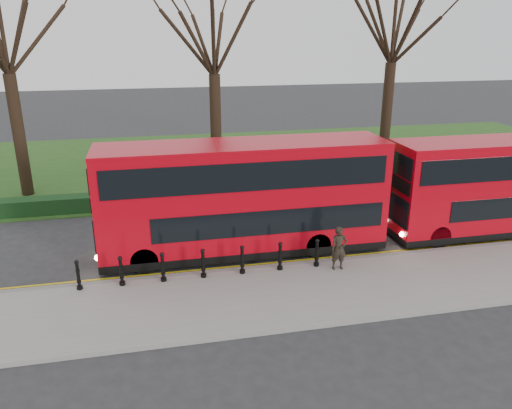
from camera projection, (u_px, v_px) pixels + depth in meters
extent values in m
plane|color=#28282B|center=(201.00, 264.00, 18.55)|extent=(120.00, 120.00, 0.00)
cube|color=gray|center=(211.00, 303.00, 15.76)|extent=(60.00, 4.00, 0.15)
cube|color=slate|center=(204.00, 274.00, 17.60)|extent=(60.00, 0.25, 0.16)
cube|color=#264A18|center=(176.00, 163.00, 32.37)|extent=(60.00, 18.00, 0.06)
cube|color=black|center=(186.00, 197.00, 24.69)|extent=(60.00, 0.90, 0.80)
cube|color=yellow|center=(203.00, 272.00, 17.90)|extent=(60.00, 0.10, 0.01)
cube|color=yellow|center=(203.00, 269.00, 18.09)|extent=(60.00, 0.10, 0.01)
cylinder|color=black|center=(19.00, 137.00, 25.15)|extent=(0.60, 0.60, 6.22)
cylinder|color=black|center=(216.00, 131.00, 27.17)|extent=(0.60, 0.60, 6.01)
cylinder|color=black|center=(386.00, 120.00, 29.07)|extent=(0.60, 0.60, 6.47)
cylinder|color=black|center=(78.00, 275.00, 16.27)|extent=(0.15, 0.15, 1.00)
cylinder|color=black|center=(121.00, 271.00, 16.54)|extent=(0.15, 0.15, 1.00)
cylinder|color=black|center=(163.00, 267.00, 16.81)|extent=(0.15, 0.15, 1.00)
cylinder|color=black|center=(203.00, 264.00, 17.08)|extent=(0.15, 0.15, 1.00)
cylinder|color=black|center=(242.00, 260.00, 17.35)|extent=(0.15, 0.15, 1.00)
cylinder|color=black|center=(280.00, 257.00, 17.62)|extent=(0.15, 0.15, 1.00)
cylinder|color=black|center=(317.00, 253.00, 17.89)|extent=(0.15, 0.15, 1.00)
cube|color=#B20411|center=(244.00, 195.00, 18.83)|extent=(10.77, 2.45, 3.97)
cube|color=black|center=(244.00, 244.00, 19.51)|extent=(10.79, 2.47, 0.29)
cube|color=black|center=(272.00, 222.00, 18.09)|extent=(8.62, 0.04, 0.93)
cube|color=black|center=(250.00, 177.00, 17.35)|extent=(10.18, 0.04, 1.03)
cube|color=black|center=(94.00, 196.00, 17.66)|extent=(0.06, 2.15, 0.54)
cylinder|color=black|center=(144.00, 260.00, 17.69)|extent=(0.98, 0.29, 0.98)
cylinder|color=black|center=(144.00, 237.00, 19.68)|extent=(0.98, 0.29, 0.98)
cylinder|color=black|center=(318.00, 245.00, 18.98)|extent=(0.98, 0.29, 0.98)
cylinder|color=black|center=(301.00, 224.00, 20.96)|extent=(0.98, 0.29, 0.98)
cube|color=#B20411|center=(508.00, 183.00, 20.87)|extent=(10.05, 2.28, 3.70)
cube|color=black|center=(500.00, 225.00, 21.50)|extent=(10.07, 2.30, 0.27)
cube|color=black|center=(398.00, 183.00, 19.77)|extent=(0.06, 2.01, 0.50)
cylinder|color=black|center=(439.00, 237.00, 19.80)|extent=(0.91, 0.27, 0.91)
cylinder|color=black|center=(414.00, 219.00, 21.66)|extent=(0.91, 0.27, 0.91)
imported|color=black|center=(339.00, 248.00, 17.57)|extent=(0.60, 0.40, 1.59)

